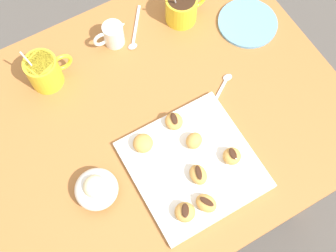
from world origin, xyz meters
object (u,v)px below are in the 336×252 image
(saucer_sky_left, at_px, (248,23))
(beignet_2, at_px, (194,141))
(beignet_3, at_px, (206,203))
(ice_cream_bowl, at_px, (96,189))
(dining_table, at_px, (159,132))
(coffee_mug_yellow_right, at_px, (182,8))
(pastry_plate_square, at_px, (193,165))
(coffee_mug_yellow_left, at_px, (44,71))
(beignet_1, at_px, (197,175))
(beignet_5, at_px, (232,156))
(cream_pitcher_white, at_px, (113,34))
(beignet_6, at_px, (174,121))
(beignet_4, at_px, (185,212))
(beignet_0, at_px, (143,143))

(saucer_sky_left, height_order, beignet_2, beignet_2)
(beignet_3, bearing_deg, ice_cream_bowl, 142.77)
(dining_table, bearing_deg, saucer_sky_left, 18.40)
(coffee_mug_yellow_right, distance_m, beignet_3, 0.58)
(pastry_plate_square, bearing_deg, coffee_mug_yellow_left, 117.91)
(saucer_sky_left, bearing_deg, beignet_1, -138.90)
(ice_cream_bowl, relative_size, beignet_5, 2.29)
(beignet_3, distance_m, beignet_5, 0.14)
(coffee_mug_yellow_right, xyz_separation_m, cream_pitcher_white, (-0.22, 0.02, -0.01))
(beignet_2, bearing_deg, dining_table, 106.33)
(beignet_2, distance_m, beignet_6, 0.08)
(beignet_2, bearing_deg, beignet_1, -116.65)
(pastry_plate_square, distance_m, saucer_sky_left, 0.49)
(dining_table, xyz_separation_m, coffee_mug_yellow_left, (-0.22, 0.25, 0.18))
(coffee_mug_yellow_right, bearing_deg, beignet_4, -119.77)
(beignet_6, bearing_deg, pastry_plate_square, -96.50)
(saucer_sky_left, relative_size, beignet_4, 3.53)
(dining_table, height_order, saucer_sky_left, saucer_sky_left)
(pastry_plate_square, distance_m, ice_cream_bowl, 0.26)
(beignet_4, distance_m, beignet_6, 0.24)
(beignet_5, bearing_deg, coffee_mug_yellow_left, 124.68)
(coffee_mug_yellow_left, relative_size, coffee_mug_yellow_right, 1.10)
(beignet_2, height_order, beignet_3, beignet_2)
(saucer_sky_left, bearing_deg, cream_pitcher_white, 159.45)
(dining_table, xyz_separation_m, beignet_3, (-0.02, -0.28, 0.16))
(beignet_4, bearing_deg, saucer_sky_left, 41.18)
(beignet_2, bearing_deg, ice_cream_bowl, 177.66)
(ice_cream_bowl, relative_size, beignet_3, 2.01)
(beignet_0, relative_size, beignet_3, 0.98)
(coffee_mug_yellow_right, xyz_separation_m, ice_cream_bowl, (-0.46, -0.36, -0.01))
(ice_cream_bowl, distance_m, beignet_6, 0.27)
(beignet_1, bearing_deg, saucer_sky_left, 41.10)
(beignet_2, height_order, beignet_5, beignet_2)
(beignet_4, height_order, beignet_5, beignet_4)
(dining_table, xyz_separation_m, pastry_plate_square, (0.01, -0.18, 0.14))
(ice_cream_bowl, bearing_deg, beignet_6, 13.82)
(beignet_6, bearing_deg, beignet_5, -63.57)
(ice_cream_bowl, bearing_deg, pastry_plate_square, -13.63)
(cream_pitcher_white, distance_m, saucer_sky_left, 0.41)
(beignet_2, xyz_separation_m, beignet_5, (0.06, -0.08, -0.00))
(dining_table, height_order, beignet_1, beignet_1)
(dining_table, xyz_separation_m, saucer_sky_left, (0.39, 0.13, 0.14))
(beignet_1, height_order, beignet_3, beignet_1)
(saucer_sky_left, height_order, beignet_6, beignet_6)
(pastry_plate_square, xyz_separation_m, beignet_0, (-0.09, 0.11, 0.03))
(saucer_sky_left, bearing_deg, beignet_2, -143.57)
(pastry_plate_square, bearing_deg, beignet_3, -104.67)
(beignet_6, bearing_deg, beignet_0, -171.42)
(beignet_0, xyz_separation_m, beignet_1, (0.08, -0.14, -0.00))
(beignet_0, relative_size, beignet_4, 1.04)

